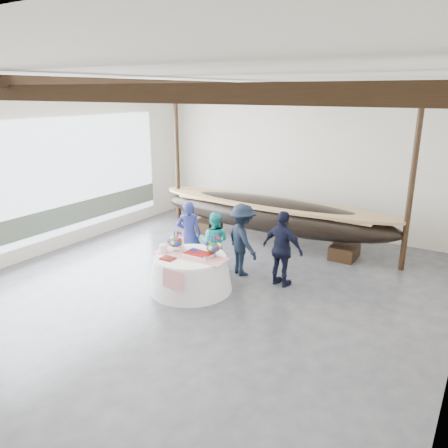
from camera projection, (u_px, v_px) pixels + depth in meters
The scene contains 13 objects.
floor at pixel (190, 299), 9.37m from camera, with size 10.00×12.00×0.01m, color #3D3D42.
wall_back at pixel (304, 159), 13.57m from camera, with size 10.00×0.02×4.50m, color silver.
wall_left at pixel (33, 173), 11.27m from camera, with size 0.02×12.00×4.50m, color silver.
ceiling at pixel (185, 78), 8.06m from camera, with size 10.00×12.00×0.01m, color white.
pavilion_structure at pixel (207, 105), 8.79m from camera, with size 9.80×11.76×4.50m.
open_bay at pixel (68, 182), 12.18m from camera, with size 0.03×7.00×3.20m.
longboat_display at pixel (271, 214), 12.52m from camera, with size 7.34×1.47×1.38m.
banquet_table at pixel (191, 272), 9.72m from camera, with size 1.85×1.85×0.80m.
tabletop_items at pixel (191, 247), 9.69m from camera, with size 1.74×0.95×0.40m.
guest_woman_blue at pixel (189, 234), 10.89m from camera, with size 0.62×0.40×1.69m, color navy.
guest_woman_teal at pixel (214, 241), 10.68m from camera, with size 0.72×0.56×1.48m, color #22B4B1.
guest_man_left at pixel (242, 240), 10.39m from camera, with size 1.13×0.65×1.75m, color black.
guest_man_right at pixel (283, 249), 9.77m from camera, with size 1.03×0.43×1.76m, color black.
Camera 1 is at (5.15, -6.80, 4.27)m, focal length 35.00 mm.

